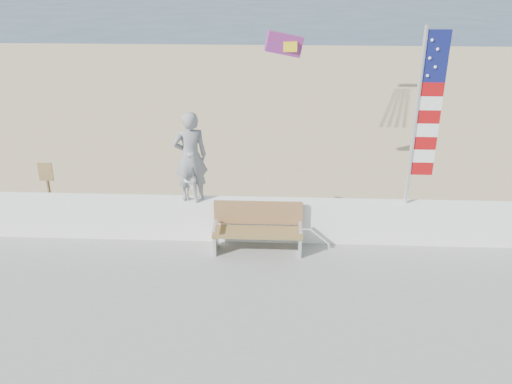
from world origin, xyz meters
TOP-DOWN VIEW (x-y plane):
  - ground at (0.00, 0.00)m, footprint 220.00×220.00m
  - sand at (0.00, 9.00)m, footprint 90.00×40.00m
  - seawall at (0.00, 2.00)m, footprint 30.00×0.35m
  - adult at (-1.13, 2.00)m, footprint 0.78×0.63m
  - child at (-1.14, 2.00)m, footprint 0.64×0.58m
  - bench at (0.25, 1.55)m, footprint 1.80×0.57m
  - flag at (3.37, 2.00)m, footprint 0.50×0.08m
  - parafoil_kite at (0.75, 5.29)m, footprint 0.98×0.41m
  - sign at (-4.50, 2.75)m, footprint 0.32×0.07m

SIDE VIEW (x-z plane):
  - ground at x=0.00m, z-range 0.00..0.00m
  - sand at x=0.00m, z-range 0.00..0.08m
  - seawall at x=0.00m, z-range 0.18..1.08m
  - bench at x=0.25m, z-range 0.19..1.19m
  - sign at x=-4.50m, z-range 0.21..1.67m
  - child at x=-1.14m, z-range 1.08..2.15m
  - adult at x=-1.13m, z-range 1.08..2.94m
  - flag at x=3.37m, z-range 1.24..4.74m
  - parafoil_kite at x=0.75m, z-range 3.40..4.05m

